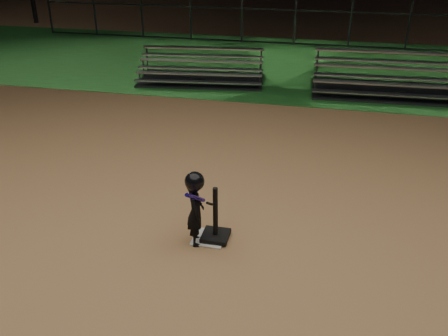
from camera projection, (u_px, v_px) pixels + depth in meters
ground at (209, 239)px, 7.00m from camera, size 80.00×80.00×0.00m
grass_strip at (285, 64)px, 15.73m from camera, size 60.00×8.00×0.01m
home_plate at (209, 238)px, 7.00m from camera, size 0.45×0.45×0.02m
batting_tee at (216, 229)px, 6.93m from camera, size 0.38×0.38×0.81m
child_batter at (195, 206)px, 6.66m from camera, size 0.41×0.63×1.11m
bleacher_left at (201, 75)px, 13.95m from camera, size 3.68×2.11×0.86m
bleacher_right at (390, 86)px, 12.94m from camera, size 4.11×2.12×0.99m
backstop_fence at (296, 10)px, 17.79m from camera, size 20.08×0.08×2.50m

